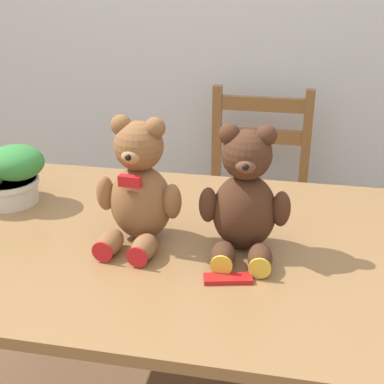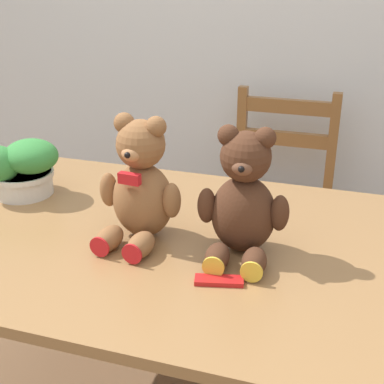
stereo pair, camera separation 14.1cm
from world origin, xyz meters
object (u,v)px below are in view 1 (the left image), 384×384
at_px(wooden_chair_behind, 255,202).
at_px(teddy_bear_right, 245,199).
at_px(teddy_bear_left, 139,189).
at_px(potted_plant, 5,174).
at_px(chocolate_bar, 228,279).

xyz_separation_m(wooden_chair_behind, teddy_bear_right, (0.03, -0.89, 0.42)).
height_order(teddy_bear_left, potted_plant, teddy_bear_left).
xyz_separation_m(wooden_chair_behind, potted_plant, (-0.73, -0.74, 0.37)).
bearing_deg(teddy_bear_right, chocolate_bar, 80.14).
height_order(teddy_bear_right, potted_plant, teddy_bear_right).
distance_m(teddy_bear_left, potted_plant, 0.51).
bearing_deg(potted_plant, teddy_bear_right, -10.88).
bearing_deg(teddy_bear_left, wooden_chair_behind, -101.17).
distance_m(wooden_chair_behind, teddy_bear_left, 1.01).
bearing_deg(chocolate_bar, potted_plant, 157.39).
relative_size(teddy_bear_right, potted_plant, 1.40).
relative_size(potted_plant, chocolate_bar, 2.08).
bearing_deg(wooden_chair_behind, potted_plant, 45.32).
xyz_separation_m(teddy_bear_left, potted_plant, (-0.48, 0.15, -0.05)).
distance_m(teddy_bear_left, teddy_bear_right, 0.28).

